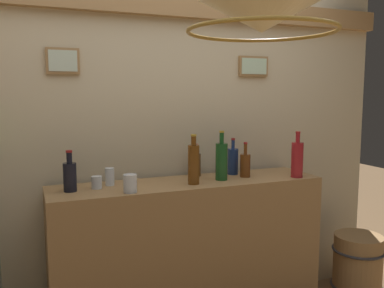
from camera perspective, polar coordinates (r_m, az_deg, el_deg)
name	(u,v)px	position (r m, az deg, el deg)	size (l,w,h in m)	color
panelled_rear_partition	(174,133)	(2.88, -2.53, 1.49)	(3.33, 0.15, 2.47)	beige
bar_shelf_unit	(189,256)	(2.81, -0.39, -15.34)	(1.77, 0.43, 1.01)	#9E7547
liquor_bottle_rum	(196,164)	(2.83, 0.57, -2.76)	(0.06, 0.06, 0.22)	brown
liquor_bottle_gin	(221,161)	(2.69, 4.12, -2.31)	(0.08, 0.08, 0.32)	#1A4E20
liquor_bottle_brandy	(193,163)	(2.56, 0.16, -2.70)	(0.07, 0.07, 0.31)	brown
liquor_bottle_amaro	(297,159)	(2.86, 14.39, -2.02)	(0.08, 0.08, 0.31)	maroon
liquor_bottle_tequila	(233,161)	(2.89, 5.70, -2.32)	(0.07, 0.07, 0.26)	navy
liquor_bottle_sherry	(70,176)	(2.48, -16.59, -4.24)	(0.08, 0.08, 0.24)	black
liquor_bottle_vermouth	(245,165)	(2.81, 7.40, -2.87)	(0.07, 0.07, 0.24)	brown
glass_tumbler_rocks	(97,182)	(2.52, -13.10, -5.21)	(0.06, 0.06, 0.08)	silver
glass_tumbler_highball	(130,183)	(2.39, -8.58, -5.43)	(0.08, 0.08, 0.10)	silver
glass_tumbler_shot	(110,177)	(2.59, -11.35, -4.47)	(0.06, 0.06, 0.11)	silver
pendant_lamp	(262,14)	(1.74, 9.68, 17.41)	(0.61, 0.61, 0.50)	beige
wooden_barrel	(357,268)	(3.49, 21.96, -15.65)	(0.38, 0.38, 0.51)	#9E7547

